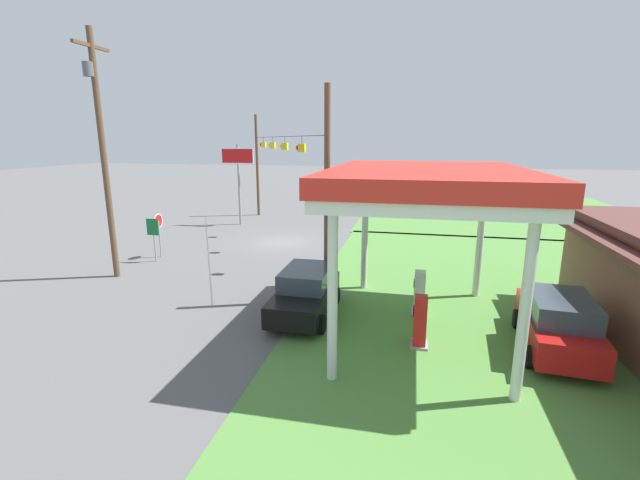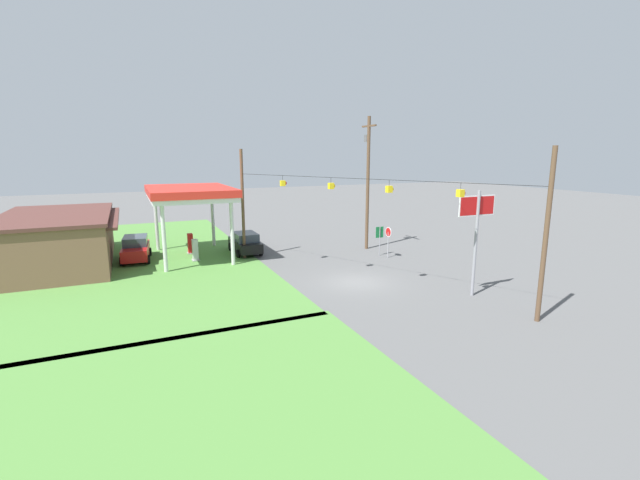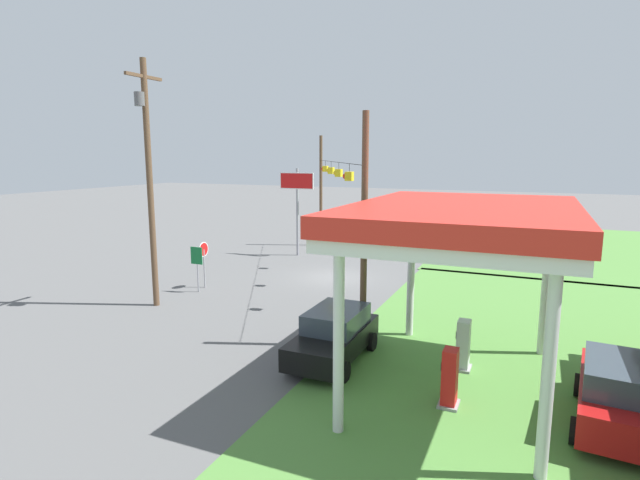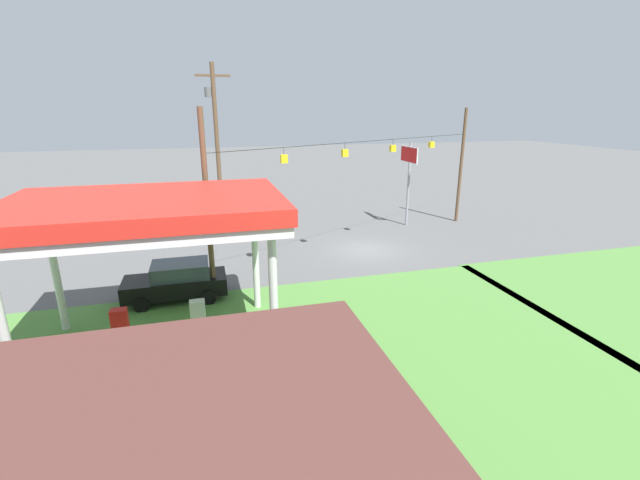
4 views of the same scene
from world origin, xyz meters
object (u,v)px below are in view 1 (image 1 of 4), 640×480
object	(u,v)px
car_at_pumps_rear	(558,323)
fuel_pump_near	(419,294)
fuel_pump_far	(420,323)
stop_sign_overhead	(238,166)
stop_sign_roadside	(159,226)
car_at_pumps_front	(306,292)
route_sign	(153,231)
utility_pole_main	(102,145)
gas_station_canopy	(427,184)

from	to	relation	value
car_at_pumps_rear	fuel_pump_near	bearing A→B (deg)	68.97
fuel_pump_far	car_at_pumps_rear	world-z (taller)	car_at_pumps_rear
stop_sign_overhead	stop_sign_roadside	bearing A→B (deg)	-3.83
car_at_pumps_front	route_sign	size ratio (longest dim) A/B	1.90
utility_pole_main	fuel_pump_far	bearing A→B (deg)	73.38
fuel_pump_near	car_at_pumps_front	world-z (taller)	car_at_pumps_front
car_at_pumps_rear	stop_sign_overhead	xyz separation A→B (m)	(-17.31, -17.84, 3.55)
gas_station_canopy	stop_sign_roadside	xyz separation A→B (m)	(-6.61, -14.30, -3.32)
fuel_pump_far	stop_sign_roadside	bearing A→B (deg)	-119.11
stop_sign_roadside	fuel_pump_far	bearing A→B (deg)	-119.11
fuel_pump_near	fuel_pump_far	bearing A→B (deg)	0.00
car_at_pumps_rear	stop_sign_roadside	size ratio (longest dim) A/B	1.89
car_at_pumps_rear	route_sign	world-z (taller)	route_sign
fuel_pump_near	car_at_pumps_rear	xyz separation A→B (m)	(2.07, 4.21, 0.15)
stop_sign_roadside	car_at_pumps_front	bearing A→B (deg)	-121.66
stop_sign_roadside	gas_station_canopy	bearing A→B (deg)	-114.82
stop_sign_roadside	route_sign	xyz separation A→B (m)	(0.91, 0.24, -0.10)
car_at_pumps_front	fuel_pump_far	bearing A→B (deg)	67.62
stop_sign_overhead	fuel_pump_far	bearing A→B (deg)	37.24
route_sign	gas_station_canopy	bearing A→B (deg)	67.93
stop_sign_roadside	utility_pole_main	size ratio (longest dim) A/B	0.22
fuel_pump_near	fuel_pump_far	world-z (taller)	same
car_at_pumps_rear	stop_sign_overhead	distance (m)	25.11
gas_station_canopy	stop_sign_roadside	size ratio (longest dim) A/B	3.63
stop_sign_roadside	utility_pole_main	xyz separation A→B (m)	(3.65, -0.14, 4.47)
fuel_pump_near	car_at_pumps_rear	distance (m)	4.70
gas_station_canopy	car_at_pumps_front	distance (m)	5.97
car_at_pumps_rear	utility_pole_main	world-z (taller)	utility_pole_main
fuel_pump_far	car_at_pumps_front	xyz separation A→B (m)	(-1.75, -4.22, 0.11)
gas_station_canopy	route_sign	xyz separation A→B (m)	(-5.70, -14.06, -3.42)
car_at_pumps_rear	utility_pole_main	bearing A→B (deg)	83.96
car_at_pumps_front	stop_sign_overhead	size ratio (longest dim) A/B	0.73
fuel_pump_far	route_sign	world-z (taller)	route_sign
fuel_pump_far	stop_sign_overhead	bearing A→B (deg)	-142.76
fuel_pump_near	stop_sign_overhead	distance (m)	20.78
gas_station_canopy	fuel_pump_far	world-z (taller)	gas_station_canopy
car_at_pumps_front	stop_sign_roadside	size ratio (longest dim) A/B	1.82
car_at_pumps_rear	route_sign	bearing A→B (deg)	75.77
stop_sign_overhead	route_sign	distance (m)	11.25
car_at_pumps_front	route_sign	distance (m)	11.21
gas_station_canopy	stop_sign_overhead	bearing A→B (deg)	-140.58
gas_station_canopy	stop_sign_roadside	bearing A→B (deg)	-114.82
car_at_pumps_front	car_at_pumps_rear	size ratio (longest dim) A/B	0.96
car_at_pumps_front	stop_sign_roadside	world-z (taller)	stop_sign_roadside
fuel_pump_far	car_at_pumps_rear	size ratio (longest dim) A/B	0.36
fuel_pump_near	fuel_pump_far	distance (m)	2.69
car_at_pumps_front	utility_pole_main	distance (m)	11.82
gas_station_canopy	car_at_pumps_rear	size ratio (longest dim) A/B	1.92
stop_sign_roadside	route_sign	world-z (taller)	stop_sign_roadside
gas_station_canopy	fuel_pump_near	world-z (taller)	gas_station_canopy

